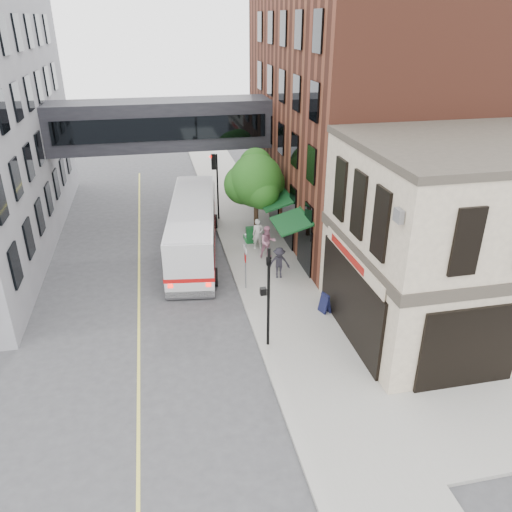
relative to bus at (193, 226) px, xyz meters
name	(u,v)px	position (x,y,z in m)	size (l,w,h in m)	color
ground	(269,378)	(1.74, -12.10, -1.70)	(120.00, 120.00, 0.00)	#38383A
sidewalk_main	(250,234)	(3.74, 1.90, -1.62)	(4.00, 60.00, 0.15)	gray
corner_building	(466,240)	(10.72, -10.10, 2.51)	(10.19, 8.12, 8.45)	tan
brick_building	(370,118)	(11.72, 2.90, 5.29)	(13.76, 18.00, 14.00)	#5A291C
skyway_bridge	(161,125)	(-1.26, 5.90, 4.80)	(14.00, 3.18, 3.00)	black
traffic_signal_near	(268,286)	(2.11, -10.10, 1.28)	(0.44, 0.22, 4.60)	black
traffic_signal_far	(215,174)	(2.00, 4.90, 1.64)	(0.53, 0.28, 4.50)	black
street_sign_pole	(245,257)	(2.13, -5.10, 0.23)	(0.08, 0.75, 3.00)	gray
street_tree	(255,180)	(3.94, 1.12, 2.21)	(3.80, 3.20, 5.60)	#382619
lane_marking	(139,274)	(-3.26, -2.10, -1.69)	(0.12, 40.00, 0.01)	#D8CC4C
bus	(193,226)	(0.00, 0.00, 0.00)	(3.99, 11.51, 3.03)	silver
pedestrian_a	(258,234)	(3.77, -0.43, -0.63)	(0.67, 0.44, 1.84)	silver
pedestrian_b	(268,242)	(4.06, -1.75, -0.60)	(0.92, 0.72, 1.90)	pink
pedestrian_c	(279,263)	(4.09, -4.33, -0.68)	(1.12, 0.64, 1.73)	black
newspaper_box	(250,235)	(3.48, 0.47, -1.05)	(0.50, 0.44, 0.99)	#135323
sandwich_board	(325,303)	(5.34, -8.12, -1.07)	(0.34, 0.53, 0.95)	black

